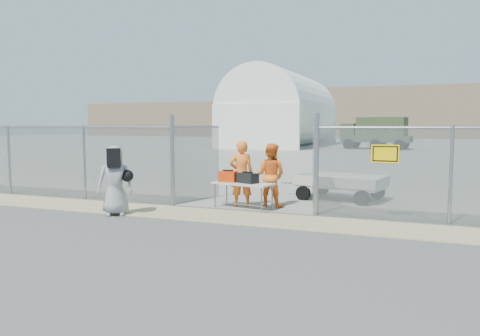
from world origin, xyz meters
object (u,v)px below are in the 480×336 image
at_px(security_worker_left, 241,174).
at_px(security_worker_right, 271,175).
at_px(visitor, 115,180).
at_px(utility_trailer, 341,187).
at_px(folding_table, 243,196).

bearing_deg(security_worker_left, security_worker_right, 178.82).
xyz_separation_m(visitor, utility_trailer, (4.76, 4.42, -0.47)).
xyz_separation_m(security_worker_left, utility_trailer, (2.30, 2.19, -0.51)).
relative_size(folding_table, utility_trailer, 0.51).
bearing_deg(security_worker_right, security_worker_left, 30.30).
bearing_deg(security_worker_right, visitor, 46.60).
xyz_separation_m(folding_table, visitor, (-2.61, -1.97, 0.51)).
xyz_separation_m(folding_table, security_worker_left, (-0.15, 0.26, 0.55)).
relative_size(security_worker_right, visitor, 1.01).
xyz_separation_m(security_worker_left, visitor, (-2.46, -2.23, -0.04)).
height_order(security_worker_right, visitor, security_worker_right).
bearing_deg(security_worker_right, folding_table, 52.10).
distance_m(security_worker_right, visitor, 4.07).
relative_size(security_worker_right, utility_trailer, 0.53).
bearing_deg(folding_table, security_worker_right, 55.82).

